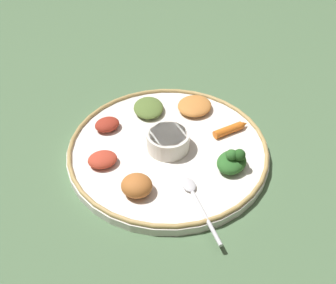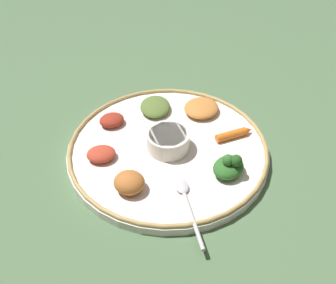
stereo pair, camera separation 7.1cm
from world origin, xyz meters
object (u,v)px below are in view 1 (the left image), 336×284
greens_pile (232,161)px  carrot_near_spoon (231,129)px  center_bowl (168,140)px  spoon (196,198)px

greens_pile → carrot_near_spoon: greens_pile is taller
center_bowl → greens_pile: greens_pile is taller
spoon → carrot_near_spoon: carrot_near_spoon is taller
center_bowl → carrot_near_spoon: 0.13m
carrot_near_spoon → spoon: bearing=-28.2°
center_bowl → greens_pile: size_ratio=1.03×
greens_pile → carrot_near_spoon: 0.10m
center_bowl → spoon: bearing=15.5°
spoon → carrot_near_spoon: bearing=151.8°
center_bowl → spoon: size_ratio=0.56×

